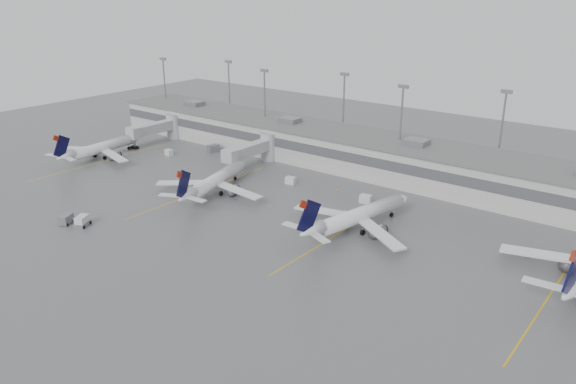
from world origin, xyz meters
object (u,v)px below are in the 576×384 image
Objects in this scene: jet_far_left at (100,148)px; baggage_tug at (82,222)px; jet_mid_left at (214,181)px; jet_mid_right at (357,216)px.

baggage_tug is (33.95, -27.62, -1.94)m from jet_far_left.
jet_mid_right reaches higher than jet_mid_left.
jet_mid_right is (74.42, 1.01, 0.16)m from jet_far_left.
jet_mid_left is 27.67m from baggage_tug.
jet_far_left is at bearing -167.77° from jet_mid_right.
jet_mid_left is at bearing -165.25° from jet_mid_right.
jet_mid_left is 7.58× the size of baggage_tug.
jet_mid_left reaches higher than baggage_tug.
jet_mid_right is (33.48, 1.93, 0.10)m from jet_mid_left.
jet_mid_left is 33.54m from jet_mid_right.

